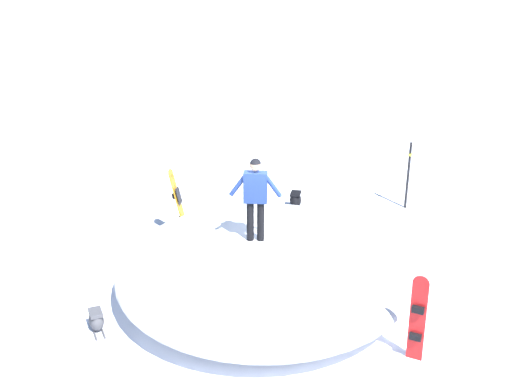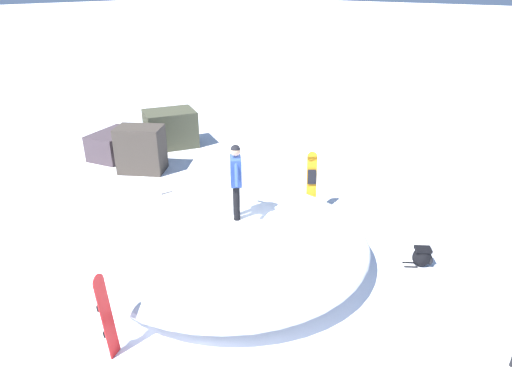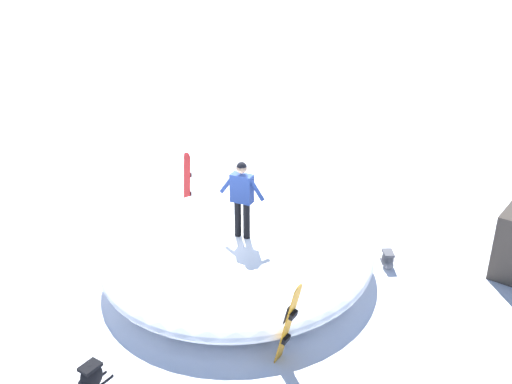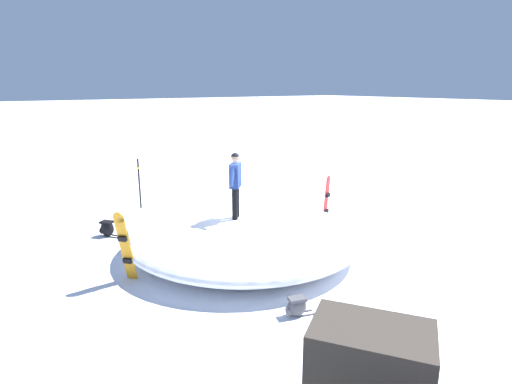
{
  "view_description": "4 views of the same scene",
  "coord_description": "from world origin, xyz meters",
  "px_view_note": "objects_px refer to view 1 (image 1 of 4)",
  "views": [
    {
      "loc": [
        7.39,
        7.78,
        6.18
      ],
      "look_at": [
        0.46,
        -0.44,
        1.95
      ],
      "focal_mm": 42.73,
      "sensor_mm": 36.0,
      "label": 1
    },
    {
      "loc": [
        -5.33,
        5.88,
        5.66
      ],
      "look_at": [
        0.0,
        -0.36,
        1.77
      ],
      "focal_mm": 31.54,
      "sensor_mm": 36.0,
      "label": 2
    },
    {
      "loc": [
        -2.55,
        -10.54,
        7.03
      ],
      "look_at": [
        0.87,
        -0.29,
        1.93
      ],
      "focal_mm": 41.52,
      "sensor_mm": 36.0,
      "label": 3
    },
    {
      "loc": [
        9.1,
        -5.66,
        4.24
      ],
      "look_at": [
        1.06,
        -0.09,
        1.74
      ],
      "focal_mm": 29.49,
      "sensor_mm": 36.0,
      "label": 4
    }
  ],
  "objects_px": {
    "backpack_near": "(96,320)",
    "backpack_far": "(296,200)",
    "snowboard_primary_upright": "(418,318)",
    "trail_marker_pole": "(408,174)",
    "snowboarder_standing": "(255,193)",
    "snowboard_secondary_upright": "(178,203)"
  },
  "relations": [
    {
      "from": "backpack_near",
      "to": "trail_marker_pole",
      "type": "relative_size",
      "value": 0.34
    },
    {
      "from": "snowboarder_standing",
      "to": "snowboard_secondary_upright",
      "type": "xyz_separation_m",
      "value": [
        -0.06,
        -2.8,
        -1.11
      ]
    },
    {
      "from": "snowboarder_standing",
      "to": "backpack_near",
      "type": "xyz_separation_m",
      "value": [
        3.12,
        -0.62,
        -1.79
      ]
    },
    {
      "from": "snowboard_secondary_upright",
      "to": "trail_marker_pole",
      "type": "relative_size",
      "value": 0.95
    },
    {
      "from": "snowboard_secondary_upright",
      "to": "backpack_far",
      "type": "relative_size",
      "value": 2.76
    },
    {
      "from": "snowboard_primary_upright",
      "to": "backpack_far",
      "type": "relative_size",
      "value": 2.6
    },
    {
      "from": "snowboard_secondary_upright",
      "to": "backpack_far",
      "type": "distance_m",
      "value": 3.34
    },
    {
      "from": "backpack_far",
      "to": "trail_marker_pole",
      "type": "relative_size",
      "value": 0.35
    },
    {
      "from": "snowboarder_standing",
      "to": "trail_marker_pole",
      "type": "distance_m",
      "value": 5.66
    },
    {
      "from": "snowboarder_standing",
      "to": "snowboard_secondary_upright",
      "type": "distance_m",
      "value": 3.01
    },
    {
      "from": "snowboarder_standing",
      "to": "backpack_far",
      "type": "bearing_deg",
      "value": -144.91
    },
    {
      "from": "backpack_far",
      "to": "backpack_near",
      "type": "bearing_deg",
      "value": 14.82
    },
    {
      "from": "snowboard_primary_upright",
      "to": "backpack_near",
      "type": "distance_m",
      "value": 5.46
    },
    {
      "from": "snowboard_primary_upright",
      "to": "snowboard_secondary_upright",
      "type": "height_order",
      "value": "snowboard_secondary_upright"
    },
    {
      "from": "backpack_near",
      "to": "snowboard_primary_upright",
      "type": "bearing_deg",
      "value": 130.41
    },
    {
      "from": "snowboarder_standing",
      "to": "trail_marker_pole",
      "type": "height_order",
      "value": "snowboarder_standing"
    },
    {
      "from": "snowboarder_standing",
      "to": "snowboard_secondary_upright",
      "type": "bearing_deg",
      "value": -91.19
    },
    {
      "from": "snowboard_secondary_upright",
      "to": "backpack_near",
      "type": "relative_size",
      "value": 2.79
    },
    {
      "from": "snowboard_secondary_upright",
      "to": "trail_marker_pole",
      "type": "distance_m",
      "value": 5.93
    },
    {
      "from": "backpack_near",
      "to": "backpack_far",
      "type": "relative_size",
      "value": 0.99
    },
    {
      "from": "snowboard_primary_upright",
      "to": "backpack_near",
      "type": "relative_size",
      "value": 2.64
    },
    {
      "from": "snowboarder_standing",
      "to": "backpack_near",
      "type": "distance_m",
      "value": 3.65
    }
  ]
}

